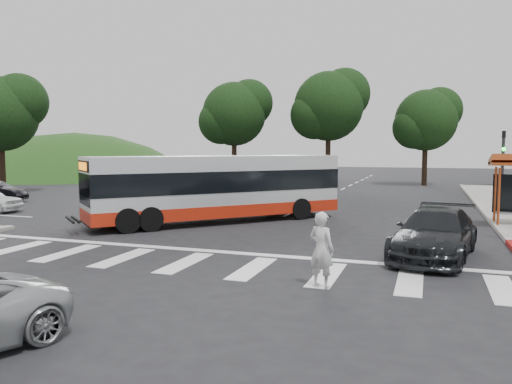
% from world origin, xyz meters
% --- Properties ---
extents(ground, '(140.00, 140.00, 0.00)m').
position_xyz_m(ground, '(0.00, 0.00, 0.00)').
color(ground, black).
rests_on(ground, ground).
extents(curb_east, '(0.30, 40.00, 0.15)m').
position_xyz_m(curb_east, '(9.00, 8.00, 0.07)').
color(curb_east, '#9E9991').
rests_on(curb_east, ground).
extents(hillside_nw, '(44.00, 44.00, 10.00)m').
position_xyz_m(hillside_nw, '(-32.00, 30.00, 0.00)').
color(hillside_nw, '#173811').
rests_on(hillside_nw, ground).
extents(crosswalk_ladder, '(18.00, 2.60, 0.01)m').
position_xyz_m(crosswalk_ladder, '(0.00, -5.00, 0.01)').
color(crosswalk_ladder, silver).
rests_on(crosswalk_ladder, ground).
extents(traffic_signal_ne_short, '(0.18, 0.37, 4.00)m').
position_xyz_m(traffic_signal_ne_short, '(9.60, 8.49, 2.48)').
color(traffic_signal_ne_short, black).
rests_on(traffic_signal_ne_short, ground).
extents(tree_north_a, '(6.60, 6.15, 10.17)m').
position_xyz_m(tree_north_a, '(-1.92, 26.07, 6.92)').
color(tree_north_a, black).
rests_on(tree_north_a, ground).
extents(tree_north_b, '(5.72, 5.33, 8.43)m').
position_xyz_m(tree_north_b, '(6.07, 28.06, 5.66)').
color(tree_north_b, black).
rests_on(tree_north_b, ground).
extents(tree_north_c, '(6.16, 5.74, 9.30)m').
position_xyz_m(tree_north_c, '(-9.92, 24.06, 6.29)').
color(tree_north_c, black).
rests_on(tree_north_c, ground).
extents(tree_west_a, '(5.72, 5.33, 8.43)m').
position_xyz_m(tree_west_a, '(-21.93, 10.06, 5.66)').
color(tree_west_a, black).
rests_on(tree_west_a, ground).
extents(transit_bus, '(9.24, 9.80, 2.86)m').
position_xyz_m(transit_bus, '(-2.26, 2.52, 1.43)').
color(transit_bus, silver).
rests_on(transit_bus, ground).
extents(pedestrian, '(0.75, 0.64, 1.75)m').
position_xyz_m(pedestrian, '(4.09, -6.15, 0.88)').
color(pedestrian, silver).
rests_on(pedestrian, ground).
extents(dark_sedan, '(2.82, 5.19, 1.43)m').
position_xyz_m(dark_sedan, '(6.58, -1.93, 0.71)').
color(dark_sedan, black).
rests_on(dark_sedan, ground).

